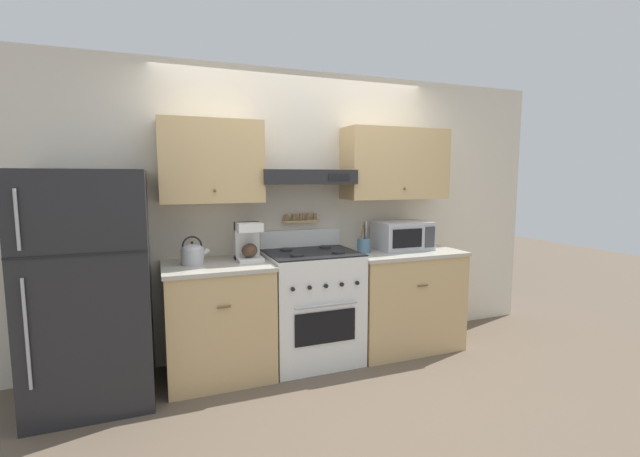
{
  "coord_description": "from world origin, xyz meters",
  "views": [
    {
      "loc": [
        -1.24,
        -3.05,
        1.6
      ],
      "look_at": [
        0.05,
        0.28,
        1.17
      ],
      "focal_mm": 24.0,
      "sensor_mm": 36.0,
      "label": 1
    }
  ],
  "objects_px": {
    "coffee_maker": "(248,241)",
    "microwave": "(402,236)",
    "stove_range": "(312,306)",
    "refrigerator": "(90,287)",
    "utensil_crock": "(364,245)",
    "tea_kettle": "(193,253)"
  },
  "relations": [
    {
      "from": "coffee_maker",
      "to": "microwave",
      "type": "relative_size",
      "value": 0.62
    },
    {
      "from": "stove_range",
      "to": "utensil_crock",
      "type": "bearing_deg",
      "value": 3.07
    },
    {
      "from": "coffee_maker",
      "to": "microwave",
      "type": "xyz_separation_m",
      "value": [
        1.47,
        -0.01,
        -0.02
      ]
    },
    {
      "from": "stove_range",
      "to": "microwave",
      "type": "distance_m",
      "value": 1.09
    },
    {
      "from": "coffee_maker",
      "to": "utensil_crock",
      "type": "height_order",
      "value": "coffee_maker"
    },
    {
      "from": "stove_range",
      "to": "tea_kettle",
      "type": "xyz_separation_m",
      "value": [
        -0.98,
        0.03,
        0.52
      ]
    },
    {
      "from": "stove_range",
      "to": "refrigerator",
      "type": "distance_m",
      "value": 1.73
    },
    {
      "from": "stove_range",
      "to": "tea_kettle",
      "type": "bearing_deg",
      "value": 178.39
    },
    {
      "from": "stove_range",
      "to": "utensil_crock",
      "type": "xyz_separation_m",
      "value": [
        0.51,
        0.03,
        0.5
      ]
    },
    {
      "from": "tea_kettle",
      "to": "coffee_maker",
      "type": "height_order",
      "value": "coffee_maker"
    },
    {
      "from": "stove_range",
      "to": "utensil_crock",
      "type": "distance_m",
      "value": 0.72
    },
    {
      "from": "tea_kettle",
      "to": "coffee_maker",
      "type": "xyz_separation_m",
      "value": [
        0.44,
        0.03,
        0.07
      ]
    },
    {
      "from": "refrigerator",
      "to": "microwave",
      "type": "height_order",
      "value": "refrigerator"
    },
    {
      "from": "tea_kettle",
      "to": "coffee_maker",
      "type": "relative_size",
      "value": 0.72
    },
    {
      "from": "coffee_maker",
      "to": "microwave",
      "type": "height_order",
      "value": "coffee_maker"
    },
    {
      "from": "stove_range",
      "to": "microwave",
      "type": "height_order",
      "value": "microwave"
    },
    {
      "from": "tea_kettle",
      "to": "utensil_crock",
      "type": "relative_size",
      "value": 0.8
    },
    {
      "from": "stove_range",
      "to": "tea_kettle",
      "type": "height_order",
      "value": "tea_kettle"
    },
    {
      "from": "utensil_crock",
      "to": "tea_kettle",
      "type": "bearing_deg",
      "value": -180.0
    },
    {
      "from": "refrigerator",
      "to": "coffee_maker",
      "type": "height_order",
      "value": "refrigerator"
    },
    {
      "from": "coffee_maker",
      "to": "utensil_crock",
      "type": "relative_size",
      "value": 1.11
    },
    {
      "from": "refrigerator",
      "to": "utensil_crock",
      "type": "distance_m",
      "value": 2.21
    }
  ]
}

